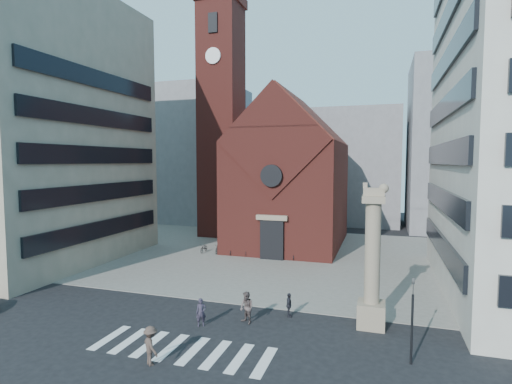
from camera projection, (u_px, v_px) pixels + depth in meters
ground at (198, 326)px, 24.14m from camera, size 120.00×120.00×0.00m
piazza at (277, 255)px, 42.18m from camera, size 46.00×30.00×0.05m
zebra_crossing at (182, 349)px, 21.12m from camera, size 10.20×3.20×0.01m
church at (290, 178)px, 47.30m from camera, size 12.00×16.65×18.00m
campanile at (221, 117)px, 52.54m from camera, size 5.50×5.50×31.20m
building_left at (23, 130)px, 39.90m from camera, size 18.00×20.00×26.00m
bg_block_left at (194, 155)px, 67.34m from camera, size 16.00×14.00×22.00m
bg_block_mid at (354, 167)px, 64.37m from camera, size 14.00×12.00×18.00m
bg_block_right at (469, 146)px, 56.44m from camera, size 16.00×14.00×24.00m
lion_column at (372, 270)px, 23.69m from camera, size 1.63×1.60×8.68m
traffic_light at (412, 319)px, 19.37m from camera, size 0.13×0.16×4.30m
pedestrian_0 at (201, 312)px, 24.01m from camera, size 0.73×0.66×1.69m
pedestrian_1 at (247, 308)px, 24.40m from camera, size 1.19×1.12×1.95m
pedestrian_2 at (289, 305)px, 25.42m from camera, size 0.59×0.97×1.55m
pedestrian_3 at (151, 346)px, 19.43m from camera, size 1.42×1.30×1.92m
scooter_0 at (204, 248)px, 43.31m from camera, size 0.70×1.78×0.92m
scooter_1 at (218, 249)px, 42.80m from camera, size 0.56×1.72×1.02m
scooter_2 at (233, 250)px, 42.29m from camera, size 0.70×1.78×0.92m
scooter_3 at (248, 251)px, 41.78m from camera, size 0.56×1.72×1.02m
scooter_4 at (263, 252)px, 41.28m from camera, size 0.70×1.78×0.92m
scooter_5 at (279, 253)px, 40.77m from camera, size 0.56×1.72×1.02m
scooter_6 at (295, 255)px, 40.26m from camera, size 0.70×1.78×0.92m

